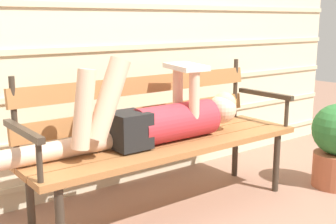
% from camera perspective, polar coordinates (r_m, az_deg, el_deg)
% --- Properties ---
extents(ground_plane, '(12.00, 12.00, 0.00)m').
position_cam_1_polar(ground_plane, '(2.75, 1.01, -13.24)').
color(ground_plane, '#936B56').
extents(house_siding, '(4.68, 0.08, 2.24)m').
position_cam_1_polar(house_siding, '(3.05, -7.11, 10.94)').
color(house_siding, beige).
rests_on(house_siding, ground).
extents(park_bench, '(1.80, 0.52, 0.88)m').
position_cam_1_polar(park_bench, '(2.69, -0.93, -2.62)').
color(park_bench, '#9E6638').
rests_on(park_bench, ground).
extents(reclining_person, '(1.70, 0.26, 0.54)m').
position_cam_1_polar(reclining_person, '(2.56, -1.50, -0.92)').
color(reclining_person, '#B72D38').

